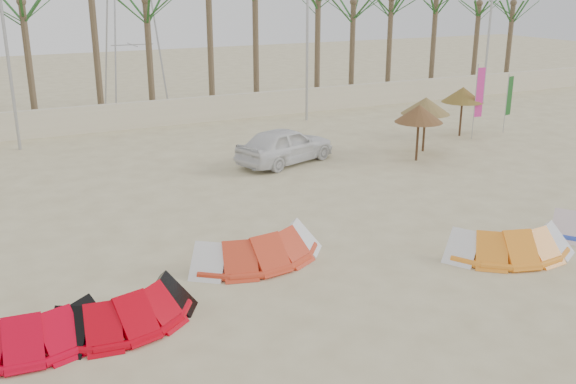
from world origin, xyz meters
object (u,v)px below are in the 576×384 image
kite_red_left (22,325)px  kite_red_right (254,243)px  parasol_right (463,95)px  kite_red_mid (123,304)px  kite_orange (502,239)px  car (285,145)px  parasol_mid (419,114)px  parasol_left (426,106)px

kite_red_left → kite_red_right: size_ratio=0.89×
kite_red_left → parasol_right: bearing=27.5°
kite_red_mid → kite_orange: size_ratio=0.92×
parasol_right → car: parasol_right is taller
kite_red_right → parasol_mid: parasol_mid is taller
kite_orange → parasol_right: bearing=53.8°
kite_red_mid → kite_red_right: same height
kite_red_right → kite_orange: (6.02, -2.62, -0.00)m
kite_red_right → car: (4.82, 7.99, 0.31)m
car → kite_red_mid: bearing=119.6°
kite_orange → parasol_right: size_ratio=1.63×
kite_orange → parasol_mid: parasol_mid is taller
kite_red_right → parasol_right: 16.73m
kite_red_right → parasol_mid: (9.75, 5.99, 1.50)m
kite_red_mid → parasol_mid: (13.54, 7.81, 1.50)m
kite_red_mid → parasol_right: (18.04, 10.46, 1.52)m
kite_red_mid → parasol_left: size_ratio=1.48×
kite_red_right → parasol_right: size_ratio=1.64×
kite_orange → car: (-1.20, 10.61, 0.31)m
parasol_mid → car: 5.45m
kite_red_right → parasol_right: parasol_right is taller
kite_red_right → car: bearing=58.9°
kite_orange → kite_red_left: bearing=176.0°
kite_red_left → kite_orange: size_ratio=0.90×
kite_red_right → parasol_left: bearing=32.9°
parasol_left → car: (-6.10, 0.91, -1.23)m
kite_orange → parasol_mid: 9.51m
kite_red_mid → parasol_mid: bearing=30.0°
kite_red_mid → parasol_left: (14.71, 8.90, 1.54)m
kite_red_left → kite_red_mid: (1.98, -0.03, -0.00)m
parasol_mid → car: bearing=158.0°
kite_red_mid → parasol_right: parasol_right is taller
kite_red_left → kite_red_mid: same height
kite_red_mid → kite_red_right: 4.20m
kite_orange → parasol_left: parasol_left is taller
parasol_left → car: size_ratio=0.54×
kite_orange → kite_red_right: bearing=156.5°
kite_red_right → kite_orange: same height
kite_red_left → parasol_right: 22.62m
parasol_right → car: (-9.44, -0.65, -1.21)m
kite_red_right → car: car is taller
kite_orange → parasol_left: bearing=63.2°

